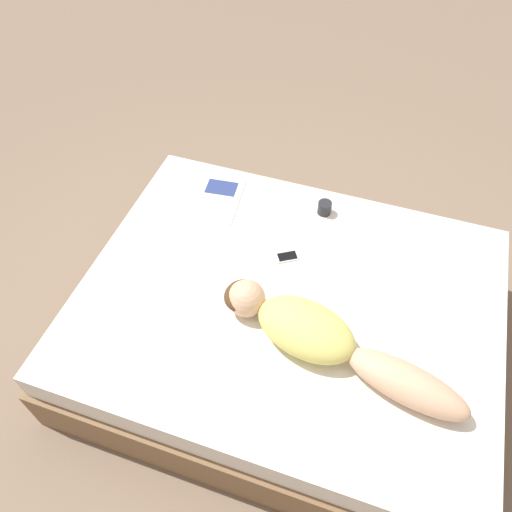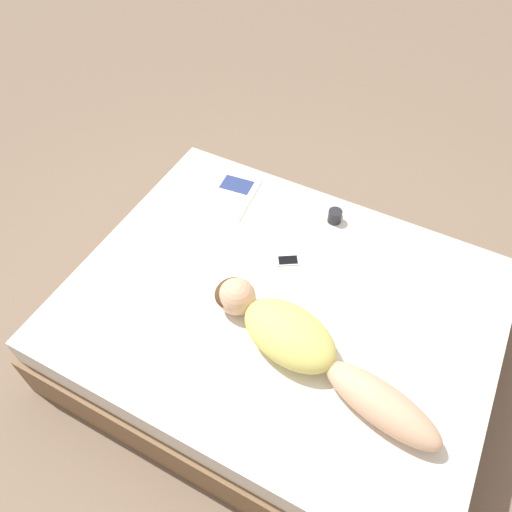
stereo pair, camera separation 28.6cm
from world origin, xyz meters
TOP-DOWN VIEW (x-y plane):
  - ground_plane at (0.00, 0.00)m, footprint 12.00×12.00m
  - bed at (0.00, 0.00)m, footprint 1.86×2.35m
  - person at (-0.25, -0.24)m, footprint 0.50×1.33m
  - open_magazine at (0.59, 0.65)m, footprint 0.45×0.33m
  - coffee_mug at (0.70, -0.03)m, footprint 0.12×0.09m
  - cell_phone at (0.27, 0.09)m, footprint 0.13×0.15m

SIDE VIEW (x-z plane):
  - ground_plane at x=0.00m, z-range 0.00..0.00m
  - bed at x=0.00m, z-range 0.00..0.54m
  - open_magazine at x=0.59m, z-range 0.55..0.56m
  - cell_phone at x=0.27m, z-range 0.55..0.56m
  - coffee_mug at x=0.70m, z-range 0.55..0.63m
  - person at x=-0.25m, z-range 0.54..0.74m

